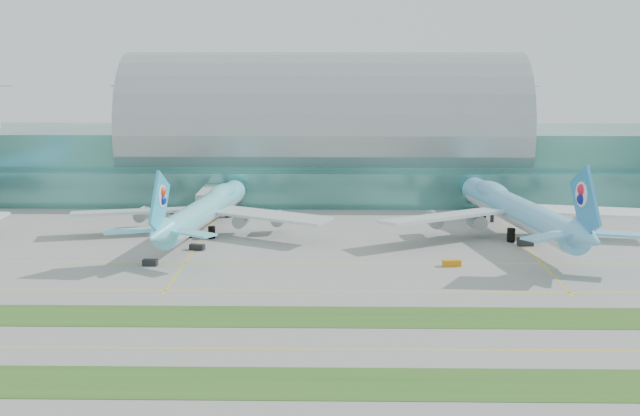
{
  "coord_description": "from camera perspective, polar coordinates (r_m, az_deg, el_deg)",
  "views": [
    {
      "loc": [
        3.54,
        -141.64,
        44.74
      ],
      "look_at": [
        0.0,
        55.0,
        9.0
      ],
      "focal_mm": 50.0,
      "sensor_mm": 36.0,
      "label": 1
    }
  ],
  "objects": [
    {
      "name": "ground",
      "position": [
        148.58,
        -0.38,
        -7.23
      ],
      "size": [
        700.0,
        700.0,
        0.0
      ],
      "primitive_type": "plane",
      "color": "gray",
      "rests_on": "ground"
    },
    {
      "name": "terminal",
      "position": [
        272.17,
        0.28,
        3.86
      ],
      "size": [
        340.0,
        69.1,
        36.0
      ],
      "color": "#3D7A75",
      "rests_on": "ground"
    },
    {
      "name": "grass_strip_near",
      "position": [
        122.16,
        -0.71,
        -11.16
      ],
      "size": [
        420.0,
        12.0,
        0.08
      ],
      "primitive_type": "cube",
      "color": "#2D591E",
      "rests_on": "ground"
    },
    {
      "name": "grass_strip_far",
      "position": [
        150.47,
        -0.37,
        -6.98
      ],
      "size": [
        420.0,
        12.0,
        0.08
      ],
      "primitive_type": "cube",
      "color": "#2D591E",
      "rests_on": "ground"
    },
    {
      "name": "taxiline_b",
      "position": [
        135.3,
        -0.53,
        -9.01
      ],
      "size": [
        420.0,
        0.35,
        0.01
      ],
      "primitive_type": "cube",
      "color": "yellow",
      "rests_on": "ground"
    },
    {
      "name": "taxiline_c",
      "position": [
        165.82,
        -0.23,
        -5.35
      ],
      "size": [
        420.0,
        0.35,
        0.01
      ],
      "primitive_type": "cube",
      "color": "yellow",
      "rests_on": "ground"
    },
    {
      "name": "taxiline_d",
      "position": [
        187.1,
        -0.08,
        -3.53
      ],
      "size": [
        420.0,
        0.35,
        0.01
      ],
      "primitive_type": "cube",
      "color": "yellow",
      "rests_on": "ground"
    },
    {
      "name": "airliner_b",
      "position": [
        215.98,
        -7.41,
        -0.07
      ],
      "size": [
        63.61,
        72.77,
        20.05
      ],
      "rotation": [
        0.0,
        0.0,
        -0.14
      ],
      "color": "#6EE0F2",
      "rests_on": "ground"
    },
    {
      "name": "airliner_c",
      "position": [
        215.88,
        12.54,
        -0.07
      ],
      "size": [
        69.46,
        79.69,
        22.01
      ],
      "rotation": [
        0.0,
        0.0,
        0.17
      ],
      "color": "#6BBDEC",
      "rests_on": "ground"
    },
    {
      "name": "gse_c",
      "position": [
        188.05,
        -10.82,
        -3.45
      ],
      "size": [
        3.14,
        1.93,
        1.3
      ],
      "primitive_type": "cube",
      "rotation": [
        0.0,
        0.0,
        -0.09
      ],
      "color": "black",
      "rests_on": "ground"
    },
    {
      "name": "gse_d",
      "position": [
        200.64,
        -7.87,
        -2.5
      ],
      "size": [
        3.6,
        2.34,
        1.28
      ],
      "primitive_type": "cube",
      "rotation": [
        0.0,
        0.0,
        -0.27
      ],
      "color": "black",
      "rests_on": "ground"
    },
    {
      "name": "gse_e",
      "position": [
        186.27,
        8.43,
        -3.51
      ],
      "size": [
        3.87,
        1.98,
        1.31
      ],
      "primitive_type": "cube",
      "rotation": [
        0.0,
        0.0,
        0.12
      ],
      "color": "orange",
      "rests_on": "ground"
    },
    {
      "name": "gse_f",
      "position": [
        208.23,
        13.01,
        -2.13
      ],
      "size": [
        3.6,
        2.05,
        1.78
      ],
      "primitive_type": "cube",
      "rotation": [
        0.0,
        0.0,
        0.06
      ],
      "color": "black",
      "rests_on": "ground"
    }
  ]
}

